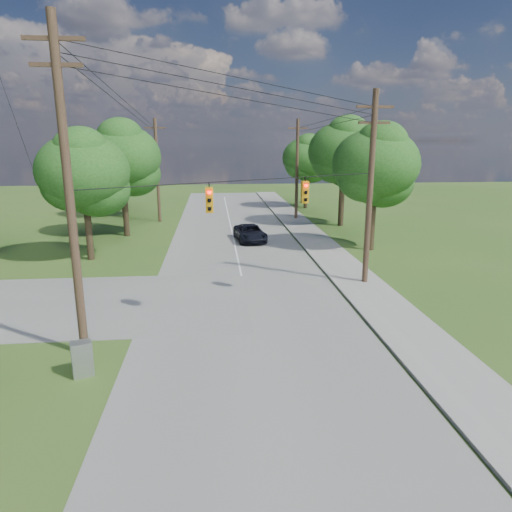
{
  "coord_description": "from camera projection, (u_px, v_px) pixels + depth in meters",
  "views": [
    {
      "loc": [
        0.43,
        -16.13,
        7.88
      ],
      "look_at": [
        2.4,
        5.0,
        2.51
      ],
      "focal_mm": 32.0,
      "sensor_mm": 36.0,
      "label": 1
    }
  ],
  "objects": [
    {
      "name": "tree_e_near",
      "position": [
        376.0,
        164.0,
        32.46
      ],
      "size": [
        6.2,
        6.2,
        8.81
      ],
      "color": "#3E2E1F",
      "rests_on": "ground"
    },
    {
      "name": "tree_w_mid",
      "position": [
        122.0,
        157.0,
        37.42
      ],
      "size": [
        6.4,
        6.4,
        9.22
      ],
      "color": "#3E2E1F",
      "rests_on": "ground"
    },
    {
      "name": "tree_e_mid",
      "position": [
        344.0,
        152.0,
        41.99
      ],
      "size": [
        6.6,
        6.6,
        9.64
      ],
      "color": "#3E2E1F",
      "rests_on": "ground"
    },
    {
      "name": "traffic_signals",
      "position": [
        260.0,
        195.0,
        20.62
      ],
      "size": [
        4.91,
        3.27,
        1.05
      ],
      "color": "orange",
      "rests_on": "ground"
    },
    {
      "name": "car_main_north",
      "position": [
        250.0,
        233.0,
        36.74
      ],
      "size": [
        2.65,
        4.89,
        1.3
      ],
      "primitive_type": "imported",
      "rotation": [
        0.0,
        0.0,
        0.11
      ],
      "color": "black",
      "rests_on": "main_road"
    },
    {
      "name": "power_lines",
      "position": [
        230.0,
        118.0,
        26.5
      ],
      "size": [
        13.93,
        29.62,
        4.93
      ],
      "color": "black",
      "rests_on": "ground"
    },
    {
      "name": "tree_e_far",
      "position": [
        307.0,
        158.0,
        53.73
      ],
      "size": [
        5.8,
        5.8,
        8.32
      ],
      "color": "#3E2E1F",
      "rests_on": "ground"
    },
    {
      "name": "ground",
      "position": [
        206.0,
        353.0,
        17.46
      ],
      "size": [
        140.0,
        140.0,
        0.0
      ],
      "primitive_type": "plane",
      "color": "#31591D",
      "rests_on": "ground"
    },
    {
      "name": "pole_north_e",
      "position": [
        297.0,
        169.0,
        45.97
      ],
      "size": [
        2.0,
        0.32,
        10.0
      ],
      "color": "#4F3828",
      "rests_on": "ground"
    },
    {
      "name": "control_cabinet",
      "position": [
        82.0,
        359.0,
        15.65
      ],
      "size": [
        0.82,
        0.71,
        1.24
      ],
      "primitive_type": "cube",
      "rotation": [
        0.0,
        0.0,
        0.38
      ],
      "color": "gray",
      "rests_on": "ground"
    },
    {
      "name": "main_road",
      "position": [
        248.0,
        305.0,
        22.47
      ],
      "size": [
        10.0,
        100.0,
        0.03
      ],
      "primitive_type": "cube",
      "color": "gray",
      "rests_on": "ground"
    },
    {
      "name": "pole_sw",
      "position": [
        69.0,
        190.0,
        15.91
      ],
      "size": [
        2.0,
        0.32,
        12.0
      ],
      "color": "#4F3828",
      "rests_on": "ground"
    },
    {
      "name": "tree_w_near",
      "position": [
        83.0,
        172.0,
        29.77
      ],
      "size": [
        6.0,
        6.0,
        8.4
      ],
      "color": "#3E2E1F",
      "rests_on": "ground"
    },
    {
      "name": "pole_ne",
      "position": [
        370.0,
        187.0,
        24.65
      ],
      "size": [
        2.0,
        0.32,
        10.5
      ],
      "color": "#4F3828",
      "rests_on": "ground"
    },
    {
      "name": "pole_north_w",
      "position": [
        157.0,
        170.0,
        44.71
      ],
      "size": [
        2.0,
        0.32,
        10.0
      ],
      "color": "#4F3828",
      "rests_on": "ground"
    },
    {
      "name": "tree_w_far",
      "position": [
        121.0,
        157.0,
        46.97
      ],
      "size": [
        6.0,
        6.0,
        8.73
      ],
      "color": "#3E2E1F",
      "rests_on": "ground"
    },
    {
      "name": "sidewalk_east",
      "position": [
        380.0,
        300.0,
        23.06
      ],
      "size": [
        2.6,
        100.0,
        0.12
      ],
      "primitive_type": "cube",
      "color": "#9A9790",
      "rests_on": "ground"
    }
  ]
}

